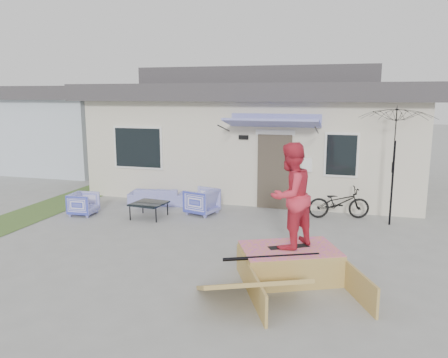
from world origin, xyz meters
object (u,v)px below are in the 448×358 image
(loveseat, at_px, (158,193))
(skateboard, at_px, (289,246))
(bicycle, at_px, (339,199))
(skate_ramp, at_px, (289,263))
(skater, at_px, (290,194))
(patio_umbrella, at_px, (394,155))
(armchair_right, at_px, (202,200))
(coffee_table, at_px, (149,210))
(armchair_left, at_px, (83,203))

(loveseat, relative_size, skateboard, 2.29)
(bicycle, distance_m, skate_ramp, 4.31)
(skateboard, distance_m, skater, 0.94)
(patio_umbrella, bearing_deg, armchair_right, -175.78)
(bicycle, distance_m, skateboard, 4.26)
(armchair_right, distance_m, bicycle, 3.63)
(armchair_right, distance_m, skater, 4.71)
(loveseat, xyz_separation_m, skate_ramp, (4.48, -4.31, -0.05))
(coffee_table, relative_size, skateboard, 1.12)
(skate_ramp, height_order, skater, skater)
(skateboard, bearing_deg, armchair_right, 98.74)
(armchair_right, relative_size, patio_umbrella, 0.35)
(armchair_right, bearing_deg, patio_umbrella, 109.94)
(coffee_table, distance_m, bicycle, 4.98)
(patio_umbrella, bearing_deg, coffee_table, -169.80)
(armchair_right, bearing_deg, skateboard, 54.31)
(skater, bearing_deg, armchair_left, -82.84)
(armchair_left, height_order, coffee_table, armchair_left)
(skate_ramp, bearing_deg, armchair_right, 103.55)
(armchair_right, relative_size, skateboard, 1.06)
(bicycle, xyz_separation_m, skater, (-0.72, -4.20, 1.00))
(armchair_left, relative_size, skater, 0.36)
(armchair_left, height_order, patio_umbrella, patio_umbrella)
(skateboard, bearing_deg, bicycle, 50.43)
(armchair_right, height_order, patio_umbrella, patio_umbrella)
(patio_umbrella, distance_m, skater, 4.40)
(armchair_left, xyz_separation_m, armchair_right, (3.03, 0.97, 0.05))
(loveseat, distance_m, armchair_left, 2.18)
(armchair_left, bearing_deg, coffee_table, -86.92)
(loveseat, distance_m, skateboard, 6.17)
(coffee_table, relative_size, skate_ramp, 0.37)
(skate_ramp, bearing_deg, coffee_table, 119.83)
(patio_umbrella, distance_m, skateboard, 4.55)
(skater, bearing_deg, armchair_right, -110.33)
(loveseat, height_order, armchair_right, armchair_right)
(bicycle, height_order, skate_ramp, bicycle)
(skateboard, bearing_deg, skate_ramp, -94.97)
(armchair_left, bearing_deg, armchair_right, -76.62)
(coffee_table, distance_m, skater, 5.13)
(loveseat, height_order, bicycle, bicycle)
(patio_umbrella, bearing_deg, armchair_left, -170.44)
(loveseat, height_order, skater, skater)
(bicycle, height_order, skateboard, bicycle)
(bicycle, xyz_separation_m, patio_umbrella, (1.25, -0.27, 1.24))
(armchair_right, height_order, skate_ramp, armchair_right)
(armchair_left, height_order, skate_ramp, armchair_left)
(skateboard, height_order, skater, skater)
(armchair_right, relative_size, skate_ramp, 0.35)
(bicycle, distance_m, patio_umbrella, 1.78)
(armchair_left, relative_size, bicycle, 0.42)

